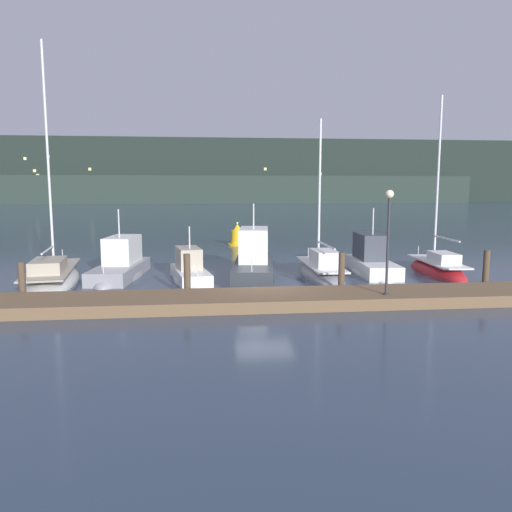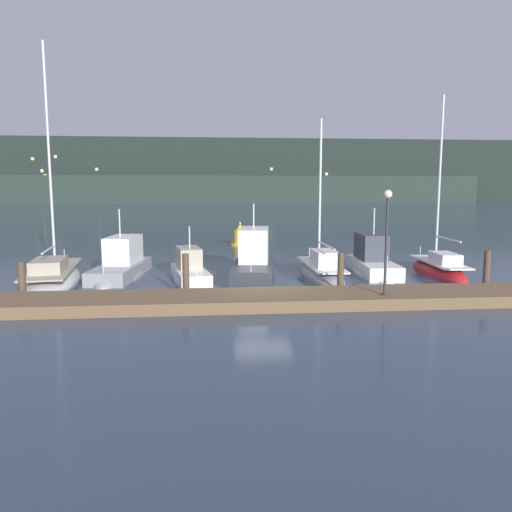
{
  "view_description": "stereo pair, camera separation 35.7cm",
  "coord_description": "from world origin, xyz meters",
  "px_view_note": "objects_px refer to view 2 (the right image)",
  "views": [
    {
      "loc": [
        -2.66,
        -21.05,
        4.59
      ],
      "look_at": [
        0.0,
        3.3,
        1.2
      ],
      "focal_mm": 35.0,
      "sensor_mm": 36.0,
      "label": 1
    },
    {
      "loc": [
        -2.31,
        -21.09,
        4.59
      ],
      "look_at": [
        0.0,
        3.3,
        1.2
      ],
      "focal_mm": 35.0,
      "sensor_mm": 36.0,
      "label": 2
    }
  ],
  "objects_px": {
    "motorboat_berth_6": "(373,266)",
    "channel_buoy": "(240,237)",
    "dock_lamppost": "(387,225)",
    "motorboat_berth_4": "(254,270)",
    "motorboat_berth_3": "(190,276)",
    "motorboat_berth_2": "(121,271)",
    "sailboat_berth_7": "(439,271)",
    "sailboat_berth_5": "(321,274)",
    "sailboat_berth_1": "(53,279)"
  },
  "relations": [
    {
      "from": "channel_buoy",
      "to": "motorboat_berth_6",
      "type": "bearing_deg",
      "value": -65.07
    },
    {
      "from": "motorboat_berth_6",
      "to": "channel_buoy",
      "type": "distance_m",
      "value": 14.9
    },
    {
      "from": "motorboat_berth_6",
      "to": "dock_lamppost",
      "type": "distance_m",
      "value": 8.13
    },
    {
      "from": "motorboat_berth_4",
      "to": "sailboat_berth_7",
      "type": "distance_m",
      "value": 10.07
    },
    {
      "from": "channel_buoy",
      "to": "sailboat_berth_5",
      "type": "bearing_deg",
      "value": -77.03
    },
    {
      "from": "dock_lamppost",
      "to": "motorboat_berth_4",
      "type": "bearing_deg",
      "value": 125.94
    },
    {
      "from": "sailboat_berth_7",
      "to": "dock_lamppost",
      "type": "distance_m",
      "value": 9.36
    },
    {
      "from": "channel_buoy",
      "to": "sailboat_berth_7",
      "type": "bearing_deg",
      "value": -54.9
    },
    {
      "from": "motorboat_berth_3",
      "to": "dock_lamppost",
      "type": "height_order",
      "value": "dock_lamppost"
    },
    {
      "from": "motorboat_berth_6",
      "to": "motorboat_berth_4",
      "type": "bearing_deg",
      "value": -170.12
    },
    {
      "from": "sailboat_berth_7",
      "to": "motorboat_berth_6",
      "type": "bearing_deg",
      "value": 172.88
    },
    {
      "from": "sailboat_berth_5",
      "to": "sailboat_berth_1",
      "type": "bearing_deg",
      "value": -179.19
    },
    {
      "from": "sailboat_berth_1",
      "to": "dock_lamppost",
      "type": "bearing_deg",
      "value": -24.03
    },
    {
      "from": "motorboat_berth_3",
      "to": "motorboat_berth_4",
      "type": "bearing_deg",
      "value": 4.07
    },
    {
      "from": "sailboat_berth_1",
      "to": "motorboat_berth_3",
      "type": "distance_m",
      "value": 6.66
    },
    {
      "from": "dock_lamppost",
      "to": "channel_buoy",
      "type": "bearing_deg",
      "value": 101.59
    },
    {
      "from": "motorboat_berth_2",
      "to": "dock_lamppost",
      "type": "relative_size",
      "value": 1.62
    },
    {
      "from": "motorboat_berth_4",
      "to": "sailboat_berth_1",
      "type": "bearing_deg",
      "value": 179.13
    },
    {
      "from": "sailboat_berth_5",
      "to": "channel_buoy",
      "type": "xyz_separation_m",
      "value": [
        -3.29,
        14.3,
        0.52
      ]
    },
    {
      "from": "sailboat_berth_5",
      "to": "dock_lamppost",
      "type": "xyz_separation_m",
      "value": [
        0.99,
        -6.58,
        2.99
      ]
    },
    {
      "from": "sailboat_berth_1",
      "to": "motorboat_berth_6",
      "type": "height_order",
      "value": "sailboat_berth_1"
    },
    {
      "from": "channel_buoy",
      "to": "dock_lamppost",
      "type": "height_order",
      "value": "dock_lamppost"
    },
    {
      "from": "channel_buoy",
      "to": "motorboat_berth_4",
      "type": "bearing_deg",
      "value": -90.95
    },
    {
      "from": "motorboat_berth_2",
      "to": "motorboat_berth_3",
      "type": "bearing_deg",
      "value": -23.14
    },
    {
      "from": "motorboat_berth_2",
      "to": "motorboat_berth_4",
      "type": "distance_m",
      "value": 6.87
    },
    {
      "from": "sailboat_berth_5",
      "to": "dock_lamppost",
      "type": "relative_size",
      "value": 2.15
    },
    {
      "from": "sailboat_berth_1",
      "to": "motorboat_berth_2",
      "type": "bearing_deg",
      "value": 20.74
    },
    {
      "from": "sailboat_berth_1",
      "to": "sailboat_berth_5",
      "type": "xyz_separation_m",
      "value": [
        13.35,
        0.19,
        0.01
      ]
    },
    {
      "from": "motorboat_berth_2",
      "to": "channel_buoy",
      "type": "distance_m",
      "value": 15.06
    },
    {
      "from": "motorboat_berth_2",
      "to": "dock_lamppost",
      "type": "xyz_separation_m",
      "value": [
        11.27,
        -7.55,
        2.83
      ]
    },
    {
      "from": "motorboat_berth_3",
      "to": "sailboat_berth_5",
      "type": "height_order",
      "value": "sailboat_berth_5"
    },
    {
      "from": "motorboat_berth_3",
      "to": "motorboat_berth_4",
      "type": "height_order",
      "value": "motorboat_berth_4"
    },
    {
      "from": "sailboat_berth_1",
      "to": "sailboat_berth_5",
      "type": "relative_size",
      "value": 1.38
    },
    {
      "from": "dock_lamppost",
      "to": "motorboat_berth_6",
      "type": "bearing_deg",
      "value": 74.87
    },
    {
      "from": "sailboat_berth_1",
      "to": "channel_buoy",
      "type": "distance_m",
      "value": 17.65
    },
    {
      "from": "motorboat_berth_4",
      "to": "sailboat_berth_5",
      "type": "xyz_separation_m",
      "value": [
        3.54,
        0.34,
        -0.3
      ]
    },
    {
      "from": "motorboat_berth_3",
      "to": "channel_buoy",
      "type": "distance_m",
      "value": 15.26
    },
    {
      "from": "sailboat_berth_1",
      "to": "motorboat_berth_3",
      "type": "xyz_separation_m",
      "value": [
        6.65,
        -0.37,
        0.08
      ]
    },
    {
      "from": "motorboat_berth_3",
      "to": "sailboat_berth_5",
      "type": "relative_size",
      "value": 0.58
    },
    {
      "from": "motorboat_berth_3",
      "to": "channel_buoy",
      "type": "xyz_separation_m",
      "value": [
        3.4,
        14.87,
        0.45
      ]
    },
    {
      "from": "sailboat_berth_1",
      "to": "dock_lamppost",
      "type": "xyz_separation_m",
      "value": [
        14.34,
        -6.39,
        3.0
      ]
    },
    {
      "from": "motorboat_berth_2",
      "to": "motorboat_berth_6",
      "type": "height_order",
      "value": "motorboat_berth_6"
    },
    {
      "from": "dock_lamppost",
      "to": "motorboat_berth_2",
      "type": "bearing_deg",
      "value": 146.18
    },
    {
      "from": "sailboat_berth_1",
      "to": "motorboat_berth_4",
      "type": "relative_size",
      "value": 1.78
    },
    {
      "from": "motorboat_berth_2",
      "to": "dock_lamppost",
      "type": "bearing_deg",
      "value": -33.82
    },
    {
      "from": "motorboat_berth_2",
      "to": "motorboat_berth_3",
      "type": "relative_size",
      "value": 1.3
    },
    {
      "from": "motorboat_berth_2",
      "to": "sailboat_berth_5",
      "type": "height_order",
      "value": "sailboat_berth_5"
    },
    {
      "from": "motorboat_berth_4",
      "to": "motorboat_berth_6",
      "type": "height_order",
      "value": "motorboat_berth_4"
    },
    {
      "from": "motorboat_berth_2",
      "to": "sailboat_berth_7",
      "type": "distance_m",
      "value": 16.8
    },
    {
      "from": "motorboat_berth_4",
      "to": "sailboat_berth_7",
      "type": "relative_size",
      "value": 0.67
    }
  ]
}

